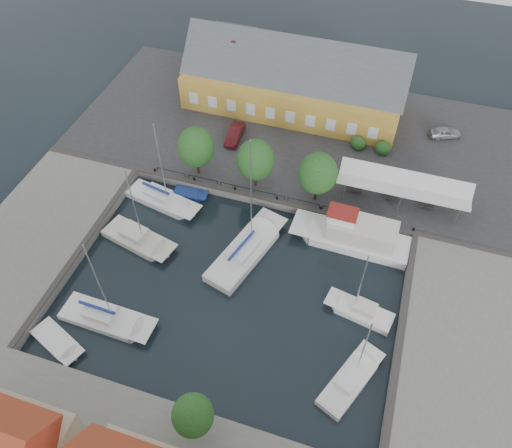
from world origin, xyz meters
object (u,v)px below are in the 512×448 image
(center_sailboat, at_px, (246,252))
(car_silver, at_px, (445,133))
(launch_nw, at_px, (190,195))
(east_boat_c, at_px, (350,381))
(trawler, at_px, (355,236))
(car_red, at_px, (235,134))
(west_boat_b, at_px, (138,240))
(tent_canopy, at_px, (404,184))
(west_boat_a, at_px, (162,201))
(east_boat_b, at_px, (360,312))
(warehouse, at_px, (290,82))
(west_boat_d, at_px, (106,319))
(launch_sw, at_px, (58,342))

(center_sailboat, bearing_deg, car_silver, 53.61)
(launch_nw, bearing_deg, east_boat_c, -37.29)
(trawler, bearing_deg, car_red, 146.95)
(center_sailboat, bearing_deg, west_boat_b, -170.69)
(tent_canopy, relative_size, west_boat_a, 1.17)
(center_sailboat, bearing_deg, launch_nw, 145.35)
(center_sailboat, relative_size, west_boat_b, 1.32)
(center_sailboat, bearing_deg, car_red, 112.88)
(car_silver, height_order, west_boat_a, west_boat_a)
(car_silver, height_order, launch_nw, car_silver)
(tent_canopy, height_order, launch_nw, tent_canopy)
(east_boat_b, height_order, west_boat_a, west_boat_a)
(launch_nw, bearing_deg, warehouse, 71.62)
(west_boat_a, xyz_separation_m, west_boat_d, (1.53, -15.58, -0.00))
(tent_canopy, relative_size, east_boat_b, 1.52)
(east_boat_c, relative_size, west_boat_a, 0.81)
(tent_canopy, xyz_separation_m, center_sailboat, (-14.16, -11.54, -3.32))
(tent_canopy, bearing_deg, car_red, 167.45)
(tent_canopy, height_order, trawler, trawler)
(tent_canopy, relative_size, trawler, 1.10)
(trawler, bearing_deg, west_boat_a, -177.84)
(east_boat_b, height_order, launch_sw, east_boat_b)
(launch_sw, bearing_deg, east_boat_b, 24.02)
(west_boat_b, relative_size, launch_sw, 1.93)
(launch_sw, bearing_deg, east_boat_c, 9.59)
(east_boat_c, height_order, west_boat_d, west_boat_d)
(west_boat_a, relative_size, launch_sw, 2.04)
(car_red, height_order, west_boat_d, west_boat_d)
(east_boat_c, bearing_deg, launch_sw, -170.41)
(car_red, relative_size, west_boat_a, 0.38)
(center_sailboat, relative_size, east_boat_b, 1.63)
(trawler, relative_size, east_boat_c, 1.32)
(tent_canopy, relative_size, launch_sw, 2.38)
(tent_canopy, relative_size, west_boat_d, 1.14)
(car_red, distance_m, east_boat_c, 33.26)
(car_red, bearing_deg, warehouse, 61.66)
(warehouse, distance_m, west_boat_d, 37.82)
(west_boat_a, distance_m, west_boat_d, 15.66)
(warehouse, xyz_separation_m, launch_nw, (-6.41, -19.29, -4.34))
(tent_canopy, height_order, east_boat_b, east_boat_b)
(east_boat_c, bearing_deg, east_boat_b, 92.53)
(car_red, distance_m, east_boat_b, 27.71)
(west_boat_b, height_order, west_boat_d, west_boat_d)
(launch_sw, bearing_deg, warehouse, 75.28)
(tent_canopy, distance_m, east_boat_c, 22.32)
(west_boat_b, relative_size, west_boat_d, 0.92)
(east_boat_b, relative_size, west_boat_b, 0.81)
(center_sailboat, xyz_separation_m, east_boat_b, (12.63, -3.43, -0.10))
(warehouse, xyz_separation_m, west_boat_d, (-7.49, -36.83, -4.16))
(tent_canopy, distance_m, car_red, 21.61)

